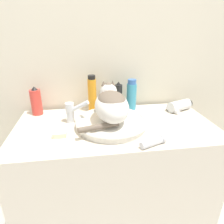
% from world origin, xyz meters
% --- Properties ---
extents(wall_back, '(8.00, 0.05, 2.40)m').
position_xyz_m(wall_back, '(0.00, 0.63, 1.20)').
color(wall_back, beige).
rests_on(wall_back, ground_plane).
extents(vanity_counter, '(1.13, 0.58, 0.82)m').
position_xyz_m(vanity_counter, '(0.00, 0.29, 0.41)').
color(vanity_counter, beige).
rests_on(vanity_counter, ground_plane).
extents(sink_basin, '(0.40, 0.40, 0.04)m').
position_xyz_m(sink_basin, '(-0.02, 0.27, 0.85)').
color(sink_basin, white).
rests_on(sink_basin, vanity_counter).
extents(cat, '(0.28, 0.32, 0.19)m').
position_xyz_m(cat, '(-0.03, 0.28, 0.96)').
color(cat, silver).
rests_on(cat, sink_basin).
extents(faucet, '(0.14, 0.08, 0.14)m').
position_xyz_m(faucet, '(-0.24, 0.36, 0.89)').
color(faucet, silver).
rests_on(faucet, vanity_counter).
extents(hairspray_can_black, '(0.05, 0.05, 0.19)m').
position_xyz_m(hairspray_can_black, '(0.06, 0.51, 0.91)').
color(hairspray_can_black, black).
rests_on(hairspray_can_black, vanity_counter).
extents(mouthwash_bottle, '(0.06, 0.06, 0.20)m').
position_xyz_m(mouthwash_bottle, '(0.15, 0.51, 0.92)').
color(mouthwash_bottle, teal).
rests_on(mouthwash_bottle, vanity_counter).
extents(shampoo_bottle_tall, '(0.05, 0.05, 0.24)m').
position_xyz_m(shampoo_bottle_tall, '(-0.12, 0.51, 0.94)').
color(shampoo_bottle_tall, orange).
rests_on(shampoo_bottle_tall, vanity_counter).
extents(lotion_bottle_white, '(0.06, 0.06, 0.17)m').
position_xyz_m(lotion_bottle_white, '(-0.03, 0.51, 0.91)').
color(lotion_bottle_white, silver).
rests_on(lotion_bottle_white, vanity_counter).
extents(spray_bottle_trigger, '(0.07, 0.07, 0.18)m').
position_xyz_m(spray_bottle_trigger, '(-0.47, 0.51, 0.91)').
color(spray_bottle_trigger, '#DB3D33').
rests_on(spray_bottle_trigger, vanity_counter).
extents(cream_tube, '(0.14, 0.08, 0.04)m').
position_xyz_m(cream_tube, '(0.14, 0.05, 0.84)').
color(cream_tube, silver).
rests_on(cream_tube, vanity_counter).
extents(hair_dryer, '(0.19, 0.13, 0.07)m').
position_xyz_m(hair_dryer, '(0.45, 0.44, 0.86)').
color(hair_dryer, silver).
rests_on(hair_dryer, vanity_counter).
extents(soap_bar, '(0.07, 0.04, 0.02)m').
position_xyz_m(soap_bar, '(-0.30, 0.19, 0.84)').
color(soap_bar, beige).
rests_on(soap_bar, vanity_counter).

